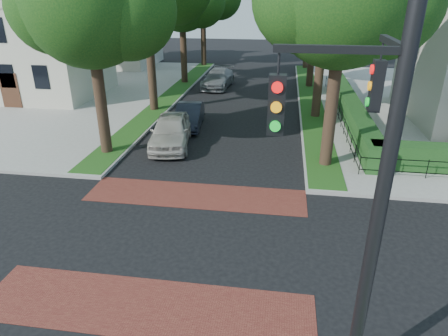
{
  "coord_description": "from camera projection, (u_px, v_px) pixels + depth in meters",
  "views": [
    {
      "loc": [
        3.29,
        -11.04,
        7.78
      ],
      "look_at": [
        1.26,
        2.59,
        1.6
      ],
      "focal_mm": 32.0,
      "sensor_mm": 36.0,
      "label": 1
    }
  ],
  "objects": [
    {
      "name": "house_left_near",
      "position": [
        33.0,
        29.0,
        29.84
      ],
      "size": [
        10.0,
        9.0,
        10.14
      ],
      "color": "beige",
      "rests_on": "sidewalk_nw"
    },
    {
      "name": "crosswalk_far",
      "position": [
        196.0,
        195.0,
        16.47
      ],
      "size": [
        9.0,
        2.2,
        0.01
      ],
      "primitive_type": "cube",
      "color": "maroon",
      "rests_on": "ground"
    },
    {
      "name": "tree_right_far",
      "position": [
        317.0,
        1.0,
        31.87
      ],
      "size": [
        7.25,
        6.23,
        9.74
      ],
      "color": "black",
      "rests_on": "sidewalk_ne"
    },
    {
      "name": "parked_car_rear",
      "position": [
        218.0,
        78.0,
        34.37
      ],
      "size": [
        2.5,
        5.38,
        1.52
      ],
      "primitive_type": "imported",
      "rotation": [
        0.0,
        0.0,
        -0.07
      ],
      "color": "gray",
      "rests_on": "ground"
    },
    {
      "name": "fence_main_road",
      "position": [
        338.0,
        110.0,
        25.95
      ],
      "size": [
        0.06,
        18.0,
        0.9
      ],
      "primitive_type": null,
      "color": "black",
      "rests_on": "sidewalk_ne"
    },
    {
      "name": "parked_car_middle",
      "position": [
        189.0,
        116.0,
        24.44
      ],
      "size": [
        1.9,
        4.4,
        1.41
      ],
      "primitive_type": "imported",
      "rotation": [
        0.0,
        0.0,
        0.1
      ],
      "color": "black",
      "rests_on": "ground"
    },
    {
      "name": "crosswalk_near",
      "position": [
        146.0,
        307.0,
        10.7
      ],
      "size": [
        9.0,
        2.2,
        0.01
      ],
      "primitive_type": "cube",
      "color": "maroon",
      "rests_on": "ground"
    },
    {
      "name": "grass_strip_nw",
      "position": [
        171.0,
        95.0,
        31.48
      ],
      "size": [
        1.6,
        29.8,
        0.02
      ],
      "primitive_type": "cube",
      "color": "#184B15",
      "rests_on": "sidewalk_nw"
    },
    {
      "name": "ground",
      "position": [
        176.0,
        239.0,
        13.59
      ],
      "size": [
        120.0,
        120.0,
        0.0
      ],
      "primitive_type": "plane",
      "color": "black",
      "rests_on": "ground"
    },
    {
      "name": "tree_left_near",
      "position": [
        92.0,
        2.0,
        17.86
      ],
      "size": [
        7.5,
        6.45,
        10.2
      ],
      "color": "black",
      "rests_on": "sidewalk_nw"
    },
    {
      "name": "hedge_main_road",
      "position": [
        351.0,
        108.0,
        25.78
      ],
      "size": [
        1.0,
        18.0,
        1.2
      ],
      "primitive_type": "cube",
      "color": "#164119",
      "rests_on": "sidewalk_ne"
    },
    {
      "name": "sidewalk_nw",
      "position": [
        7.0,
        90.0,
        33.32
      ],
      "size": [
        30.0,
        30.0,
        0.15
      ],
      "primitive_type": "cube",
      "color": "gray",
      "rests_on": "ground"
    },
    {
      "name": "house_left_far",
      "position": [
        109.0,
        17.0,
        42.48
      ],
      "size": [
        10.0,
        9.0,
        10.14
      ],
      "color": "beige",
      "rests_on": "sidewalk_nw"
    },
    {
      "name": "parked_car_front",
      "position": [
        171.0,
        131.0,
        21.39
      ],
      "size": [
        2.75,
        5.24,
        1.7
      ],
      "primitive_type": "imported",
      "rotation": [
        0.0,
        0.0,
        0.15
      ],
      "color": "#BCB6A9",
      "rests_on": "ground"
    },
    {
      "name": "grass_strip_ne",
      "position": [
        310.0,
        100.0,
        30.03
      ],
      "size": [
        1.6,
        29.8,
        0.02
      ],
      "primitive_type": "cube",
      "color": "#184B15",
      "rests_on": "sidewalk_ne"
    },
    {
      "name": "traffic_signal",
      "position": [
        369.0,
        180.0,
        7.02
      ],
      "size": [
        2.17,
        2.0,
        8.0
      ],
      "color": "black",
      "rests_on": "sidewalk_se"
    }
  ]
}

